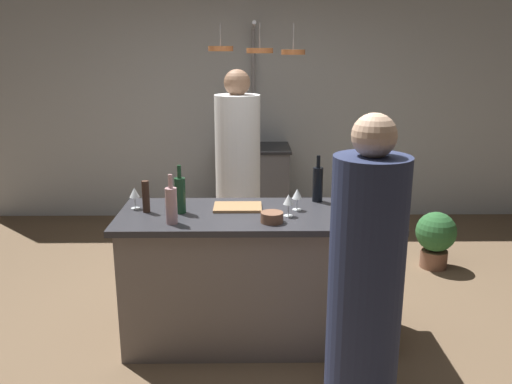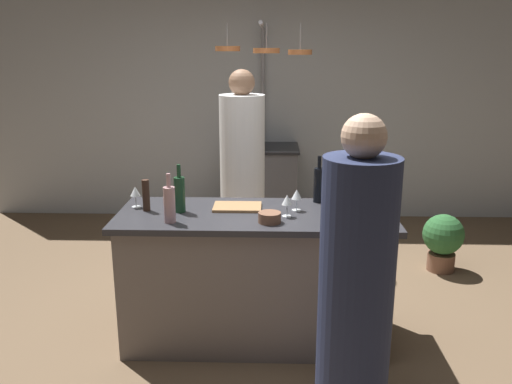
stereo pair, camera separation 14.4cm
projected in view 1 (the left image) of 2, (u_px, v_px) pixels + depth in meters
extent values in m
plane|color=brown|center=(256.00, 336.00, 3.71)|extent=(9.00, 9.00, 0.00)
cube|color=#B2B7BC|center=(253.00, 105.00, 6.12)|extent=(6.40, 0.16, 2.60)
cube|color=slate|center=(256.00, 279.00, 3.60)|extent=(1.72, 0.66, 0.86)
cube|color=#2D2D33|center=(256.00, 216.00, 3.48)|extent=(1.80, 0.72, 0.04)
cube|color=#47474C|center=(254.00, 187.00, 5.96)|extent=(0.76, 0.60, 0.86)
cube|color=black|center=(254.00, 148.00, 5.84)|extent=(0.80, 0.64, 0.03)
cylinder|color=white|center=(238.00, 189.00, 4.51)|extent=(0.38, 0.38, 1.57)
sphere|color=#8C664C|center=(237.00, 83.00, 4.28)|extent=(0.21, 0.21, 0.21)
cylinder|color=#4C4C51|center=(350.00, 340.00, 3.03)|extent=(0.06, 0.06, 0.62)
cylinder|color=brown|center=(353.00, 287.00, 2.94)|extent=(0.26, 0.26, 0.04)
cylinder|color=#262D4C|center=(364.00, 308.00, 2.54)|extent=(0.35, 0.35, 1.48)
sphere|color=#D8AD8C|center=(374.00, 136.00, 2.32)|extent=(0.20, 0.20, 0.20)
cylinder|color=gray|center=(253.00, 127.00, 6.03)|extent=(0.04, 0.04, 2.15)
cylinder|color=gray|center=(254.00, 25.00, 5.15)|extent=(0.04, 1.25, 0.04)
cylinder|color=#B26638|center=(221.00, 49.00, 4.77)|extent=(0.23, 0.23, 0.04)
cylinder|color=gray|center=(220.00, 36.00, 4.71)|extent=(0.01, 0.01, 0.22)
cylinder|color=#B26638|center=(260.00, 51.00, 4.71)|extent=(0.24, 0.24, 0.04)
cylinder|color=gray|center=(260.00, 37.00, 4.72)|extent=(0.01, 0.01, 0.23)
cylinder|color=#B26638|center=(293.00, 52.00, 4.76)|extent=(0.22, 0.22, 0.04)
cylinder|color=gray|center=(293.00, 38.00, 4.72)|extent=(0.01, 0.01, 0.25)
cylinder|color=brown|center=(434.00, 259.00, 4.86)|extent=(0.24, 0.24, 0.16)
sphere|color=#2D6633|center=(436.00, 232.00, 4.79)|extent=(0.36, 0.36, 0.36)
cube|color=#997047|center=(238.00, 207.00, 3.57)|extent=(0.32, 0.22, 0.02)
cylinder|color=#382319|center=(146.00, 197.00, 3.46)|extent=(0.05, 0.05, 0.21)
cylinder|color=black|center=(318.00, 185.00, 3.70)|extent=(0.07, 0.07, 0.24)
cylinder|color=black|center=(318.00, 162.00, 3.66)|extent=(0.03, 0.03, 0.08)
cylinder|color=brown|center=(347.00, 204.00, 3.28)|extent=(0.07, 0.07, 0.21)
cylinder|color=brown|center=(348.00, 181.00, 3.24)|extent=(0.03, 0.03, 0.08)
cylinder|color=#B78C8E|center=(171.00, 206.00, 3.24)|extent=(0.07, 0.07, 0.22)
cylinder|color=#B78C8E|center=(170.00, 181.00, 3.19)|extent=(0.03, 0.03, 0.08)
cylinder|color=#193D23|center=(180.00, 196.00, 3.44)|extent=(0.07, 0.07, 0.23)
cylinder|color=#193D23|center=(179.00, 172.00, 3.40)|extent=(0.03, 0.03, 0.08)
cylinder|color=silver|center=(288.00, 216.00, 3.40)|extent=(0.06, 0.06, 0.01)
cylinder|color=silver|center=(288.00, 210.00, 3.39)|extent=(0.01, 0.01, 0.07)
cone|color=silver|center=(288.00, 199.00, 3.37)|extent=(0.07, 0.07, 0.06)
cylinder|color=silver|center=(135.00, 208.00, 3.56)|extent=(0.06, 0.06, 0.01)
cylinder|color=silver|center=(135.00, 203.00, 3.55)|extent=(0.01, 0.01, 0.07)
cone|color=silver|center=(134.00, 192.00, 3.53)|extent=(0.07, 0.07, 0.06)
cylinder|color=silver|center=(297.00, 210.00, 3.53)|extent=(0.06, 0.06, 0.01)
cylinder|color=silver|center=(297.00, 204.00, 3.52)|extent=(0.01, 0.01, 0.07)
cone|color=silver|center=(297.00, 194.00, 3.50)|extent=(0.07, 0.07, 0.06)
cylinder|color=brown|center=(272.00, 217.00, 3.28)|extent=(0.14, 0.14, 0.06)
cylinder|color=#334C6B|center=(357.00, 210.00, 3.43)|extent=(0.21, 0.21, 0.06)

